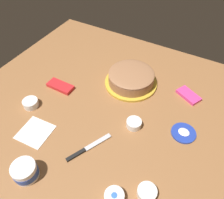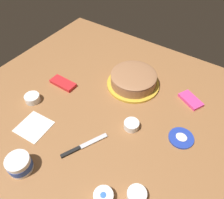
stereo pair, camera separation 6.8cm
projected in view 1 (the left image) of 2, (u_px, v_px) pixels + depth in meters
ground_plane at (100, 116)px, 1.16m from camera, size 1.54×1.54×0.00m
frosted_cake at (131, 78)px, 1.30m from camera, size 0.31×0.31×0.09m
frosting_tub at (25, 171)px, 0.91m from camera, size 0.10×0.10×0.08m
frosting_tub_lid at (184, 133)px, 1.08m from camera, size 0.12×0.12×0.02m
spreading_knife at (85, 149)px, 1.02m from camera, size 0.12×0.22×0.01m
sprinkle_bowl_rainbow at (134, 123)px, 1.11m from camera, size 0.08×0.08×0.04m
sprinkle_bowl_orange at (147, 192)px, 0.88m from camera, size 0.08×0.08×0.04m
sprinkle_bowl_green at (31, 103)px, 1.20m from camera, size 0.08×0.08×0.04m
sprinkle_bowl_blue at (114, 197)px, 0.86m from camera, size 0.08×0.08×0.04m
candy_box_lower at (60, 86)px, 1.30m from camera, size 0.16×0.07×0.02m
candy_box_upper at (189, 95)px, 1.25m from camera, size 0.15×0.12×0.02m
paper_napkin at (35, 132)px, 1.09m from camera, size 0.16×0.16×0.01m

